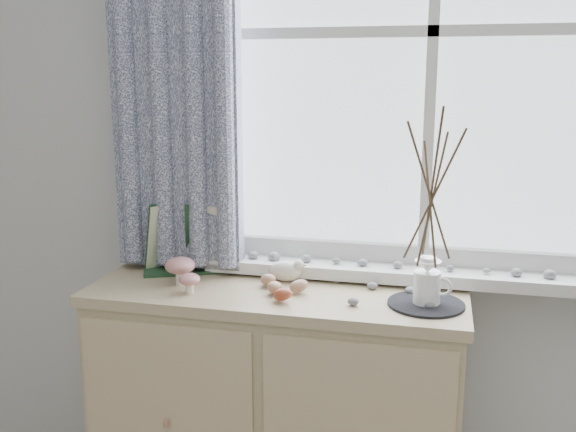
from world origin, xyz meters
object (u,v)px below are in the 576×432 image
(sideboard, at_px, (277,410))
(botanical_book, at_px, (186,238))
(twig_pitcher, at_px, (432,192))
(toadstool_cluster, at_px, (182,270))

(sideboard, relative_size, botanical_book, 3.30)
(twig_pitcher, bearing_deg, botanical_book, -178.56)
(botanical_book, xyz_separation_m, toadstool_cluster, (0.04, -0.13, -0.07))
(botanical_book, distance_m, toadstool_cluster, 0.15)
(botanical_book, bearing_deg, twig_pitcher, -32.61)
(sideboard, height_order, toadstool_cluster, toadstool_cluster)
(toadstool_cluster, height_order, twig_pitcher, twig_pitcher)
(twig_pitcher, bearing_deg, sideboard, -175.26)
(sideboard, distance_m, botanical_book, 0.65)
(toadstool_cluster, distance_m, twig_pitcher, 0.82)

